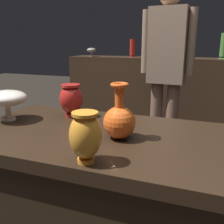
# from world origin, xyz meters

# --- Properties ---
(display_plinth) EXTENTS (1.20, 0.64, 0.80)m
(display_plinth) POSITION_xyz_m (0.00, 0.00, 0.40)
(display_plinth) COLOR black
(display_plinth) RESTS_ON ground_plane
(back_display_shelf) EXTENTS (2.60, 0.40, 0.99)m
(back_display_shelf) POSITION_xyz_m (0.00, 2.20, 0.49)
(back_display_shelf) COLOR #382619
(back_display_shelf) RESTS_ON ground_plane
(vase_centerpiece) EXTENTS (0.13, 0.13, 0.22)m
(vase_centerpiece) POSITION_xyz_m (0.07, -0.03, 0.87)
(vase_centerpiece) COLOR #E55B1E
(vase_centerpiece) RESTS_ON display_plinth
(vase_tall_behind) EXTENTS (0.12, 0.12, 0.17)m
(vase_tall_behind) POSITION_xyz_m (-0.26, 0.18, 0.89)
(vase_tall_behind) COLOR red
(vase_tall_behind) RESTS_ON display_plinth
(vase_left_accent) EXTENTS (0.19, 0.19, 0.15)m
(vase_left_accent) POSITION_xyz_m (-0.51, 0.01, 0.91)
(vase_left_accent) COLOR silver
(vase_left_accent) RESTS_ON display_plinth
(vase_right_accent) EXTENTS (0.10, 0.10, 0.16)m
(vase_right_accent) POSITION_xyz_m (0.04, -0.27, 0.89)
(vase_right_accent) COLOR orange
(vase_right_accent) RESTS_ON display_plinth
(shelf_vase_center) EXTENTS (0.07, 0.07, 0.23)m
(shelf_vase_center) POSITION_xyz_m (0.00, 2.13, 1.10)
(shelf_vase_center) COLOR silver
(shelf_vase_center) RESTS_ON back_display_shelf
(shelf_vase_far_left) EXTENTS (0.12, 0.12, 0.11)m
(shelf_vase_far_left) POSITION_xyz_m (-1.04, 2.13, 1.07)
(shelf_vase_far_left) COLOR gray
(shelf_vase_far_left) RESTS_ON back_display_shelf
(shelf_vase_right) EXTENTS (0.10, 0.10, 0.28)m
(shelf_vase_right) POSITION_xyz_m (0.52, 2.25, 1.12)
(shelf_vase_right) COLOR #477A38
(shelf_vase_right) RESTS_ON back_display_shelf
(shelf_vase_left) EXTENTS (0.08, 0.08, 0.21)m
(shelf_vase_left) POSITION_xyz_m (-0.52, 2.22, 1.09)
(shelf_vase_left) COLOR red
(shelf_vase_left) RESTS_ON back_display_shelf
(visitor_center_back) EXTENTS (0.47, 0.20, 1.65)m
(visitor_center_back) POSITION_xyz_m (0.03, 1.40, 0.97)
(visitor_center_back) COLOR brown
(visitor_center_back) RESTS_ON ground_plane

